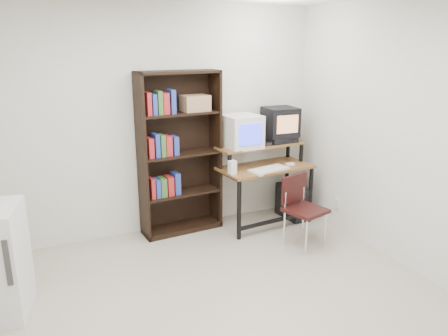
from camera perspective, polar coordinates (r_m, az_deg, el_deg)
name	(u,v)px	position (r m, az deg, el deg)	size (l,w,h in m)	color
floor	(227,319)	(3.76, 0.44, -19.16)	(4.00, 4.00, 0.01)	#B6AB97
back_wall	(153,122)	(5.04, -9.21, 5.94)	(4.00, 0.01, 2.60)	silver
right_wall	(426,141)	(4.41, 24.83, 3.22)	(0.01, 4.00, 2.60)	silver
computer_desk	(265,170)	(5.30, 5.32, -0.31)	(1.16, 0.66, 0.98)	brown
crt_monitor	(241,131)	(5.15, 2.29, 4.80)	(0.43, 0.44, 0.39)	silver
vcr	(281,140)	(5.45, 7.41, 3.67)	(0.36, 0.26, 0.08)	black
crt_tv	(280,122)	(5.45, 7.36, 6.00)	(0.40, 0.40, 0.35)	black
cd_spindle	(268,144)	(5.27, 5.72, 3.13)	(0.12, 0.12, 0.05)	#26262B
keyboard	(269,170)	(5.11, 5.88, -0.26)	(0.47, 0.21, 0.04)	silver
mousepad	(292,166)	(5.37, 8.82, 0.27)	(0.22, 0.18, 0.01)	black
mouse	(290,164)	(5.37, 8.60, 0.48)	(0.10, 0.06, 0.03)	white
desk_speaker	(232,168)	(4.93, 1.09, 0.01)	(0.08, 0.07, 0.17)	silver
pc_tower	(292,202)	(5.66, 8.84, -4.37)	(0.20, 0.45, 0.42)	black
school_chair	(301,204)	(4.85, 10.05, -4.59)	(0.48, 0.48, 0.78)	black
bookshelf	(179,152)	(5.04, -5.94, 2.11)	(0.96, 0.38, 1.88)	black
wall_outlet	(336,203)	(5.46, 14.47, -4.47)	(0.02, 0.08, 0.12)	beige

